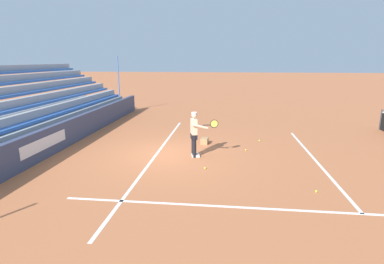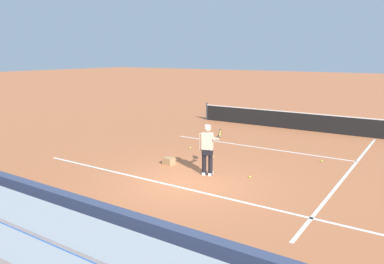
% 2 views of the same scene
% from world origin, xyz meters
% --- Properties ---
extents(ground_plane, '(160.00, 160.00, 0.00)m').
position_xyz_m(ground_plane, '(0.00, 0.00, 0.00)').
color(ground_plane, '#B7663D').
extents(court_baseline_white, '(12.00, 0.10, 0.01)m').
position_xyz_m(court_baseline_white, '(0.00, -0.50, 0.00)').
color(court_baseline_white, white).
rests_on(court_baseline_white, ground).
extents(court_sideline_white, '(0.10, 12.00, 0.01)m').
position_xyz_m(court_sideline_white, '(4.11, 4.00, 0.00)').
color(court_sideline_white, white).
rests_on(court_sideline_white, ground).
extents(court_service_line_white, '(8.22, 0.10, 0.01)m').
position_xyz_m(court_service_line_white, '(0.00, 5.50, 0.00)').
color(court_service_line_white, white).
rests_on(court_service_line_white, ground).
extents(back_wall_sponsor_board, '(20.02, 0.25, 1.10)m').
position_xyz_m(back_wall_sponsor_board, '(0.01, -4.59, 0.55)').
color(back_wall_sponsor_board, '#384260').
rests_on(back_wall_sponsor_board, ground).
extents(tennis_player, '(0.59, 1.06, 1.71)m').
position_xyz_m(tennis_player, '(0.18, 1.02, 0.89)').
color(tennis_player, black).
rests_on(tennis_player, ground).
extents(ball_box_cardboard, '(0.43, 0.33, 0.26)m').
position_xyz_m(ball_box_cardboard, '(-1.64, 1.26, 0.13)').
color(ball_box_cardboard, '#A87F51').
rests_on(ball_box_cardboard, ground).
extents(tennis_ball_toward_net, '(0.07, 0.07, 0.07)m').
position_xyz_m(tennis_ball_toward_net, '(-0.79, 3.02, 0.03)').
color(tennis_ball_toward_net, '#CCE533').
rests_on(tennis_ball_toward_net, ground).
extents(tennis_ball_on_baseline, '(0.07, 0.07, 0.07)m').
position_xyz_m(tennis_ball_on_baseline, '(-2.34, 3.72, 0.03)').
color(tennis_ball_on_baseline, '#CCE533').
rests_on(tennis_ball_on_baseline, ground).
extents(tennis_ball_by_box, '(0.07, 0.07, 0.07)m').
position_xyz_m(tennis_ball_by_box, '(1.51, 1.52, 0.03)').
color(tennis_ball_by_box, '#CCE533').
rests_on(tennis_ball_by_box, ground).
extents(tennis_ball_near_player, '(0.07, 0.07, 0.07)m').
position_xyz_m(tennis_ball_near_player, '(2.99, 4.73, 0.03)').
color(tennis_ball_near_player, '#CCE533').
rests_on(tennis_ball_near_player, ground).
extents(tennis_net, '(11.09, 0.09, 1.07)m').
position_xyz_m(tennis_net, '(0.00, 10.33, 0.49)').
color(tennis_net, '#33383D').
rests_on(tennis_net, ground).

